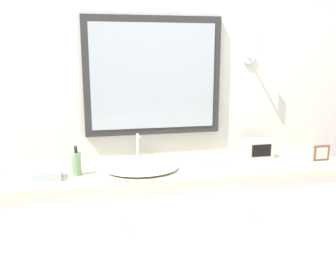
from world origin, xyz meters
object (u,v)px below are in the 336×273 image
(soap_bottle, at_px, (77,163))
(picture_frame, at_px, (321,153))
(sink_basin, at_px, (142,167))
(appliance_box, at_px, (258,149))

(soap_bottle, xyz_separation_m, picture_frame, (1.59, -0.03, -0.02))
(sink_basin, xyz_separation_m, picture_frame, (1.20, -0.05, 0.03))
(soap_bottle, bearing_deg, appliance_box, 6.32)
(sink_basin, distance_m, soap_bottle, 0.39)
(soap_bottle, bearing_deg, picture_frame, -1.02)
(sink_basin, distance_m, appliance_box, 0.83)
(picture_frame, bearing_deg, sink_basin, 177.74)
(appliance_box, height_order, picture_frame, appliance_box)
(soap_bottle, height_order, appliance_box, soap_bottle)
(sink_basin, relative_size, soap_bottle, 2.54)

